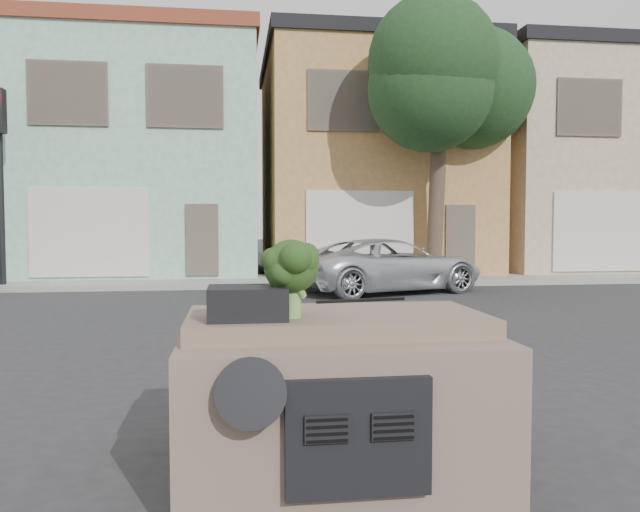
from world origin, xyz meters
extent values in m
plane|color=#303033|center=(0.00, 0.00, 0.00)|extent=(120.00, 120.00, 0.00)
cube|color=gray|center=(0.00, 10.50, 0.07)|extent=(40.00, 3.00, 0.15)
cube|color=#98C9AB|center=(-3.50, 14.50, 3.77)|extent=(7.20, 8.20, 7.55)
cube|color=tan|center=(4.00, 14.50, 3.77)|extent=(7.20, 8.20, 7.55)
cube|color=tan|center=(11.50, 14.50, 3.77)|extent=(7.20, 8.20, 7.55)
imported|color=silver|center=(3.14, 7.81, 0.00)|extent=(5.25, 3.65, 1.33)
cube|color=#1D3C1C|center=(5.00, 9.80, 4.25)|extent=(4.40, 4.00, 8.50)
cube|color=#786051|center=(0.00, -3.00, 0.56)|extent=(2.00, 1.80, 1.12)
cube|color=black|center=(-0.58, -3.35, 1.22)|extent=(0.48, 0.38, 0.20)
cube|color=black|center=(0.28, -2.62, 1.13)|extent=(0.69, 0.15, 0.02)
cube|color=#1E3613|center=(-0.31, -3.32, 1.37)|extent=(0.52, 0.52, 0.50)
camera|label=1|loc=(-0.66, -7.17, 1.71)|focal=35.00mm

